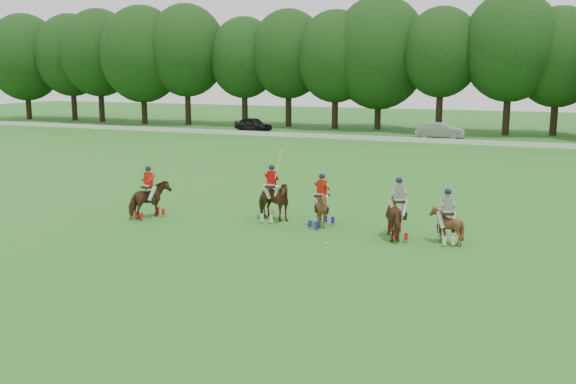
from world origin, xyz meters
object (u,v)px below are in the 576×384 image
at_px(polo_red_b, 272,200).
at_px(polo_ball, 326,243).
at_px(polo_stripe_b, 446,224).
at_px(polo_red_c, 322,208).
at_px(polo_stripe_a, 398,216).
at_px(car_left, 253,124).
at_px(car_mid, 440,130).
at_px(polo_red_a, 149,199).

relative_size(polo_red_b, polo_ball, 33.01).
bearing_deg(polo_stripe_b, polo_red_b, 173.19).
xyz_separation_m(polo_red_b, polo_ball, (3.47, -2.81, -0.84)).
height_order(polo_red_c, polo_stripe_a, polo_stripe_a).
distance_m(car_left, car_mid, 19.93).
bearing_deg(car_left, polo_red_b, -140.75).
distance_m(polo_stripe_b, polo_ball, 4.57).
relative_size(car_left, polo_ball, 47.54).
relative_size(polo_red_b, polo_stripe_b, 1.43).
bearing_deg(polo_stripe_b, polo_stripe_a, 179.15).
relative_size(polo_red_a, polo_ball, 25.66).
bearing_deg(polo_stripe_a, polo_red_c, 170.78).
bearing_deg(polo_red_b, car_left, 116.83).
bearing_deg(polo_stripe_b, polo_ball, -155.09).
height_order(polo_red_a, polo_ball, polo_red_a).
xyz_separation_m(polo_stripe_b, polo_ball, (-4.10, -1.90, -0.68)).
xyz_separation_m(car_left, polo_red_a, (14.00, -39.49, 0.11)).
height_order(polo_stripe_a, polo_stripe_b, polo_stripe_a).
bearing_deg(polo_stripe_a, polo_red_b, 171.30).
distance_m(polo_red_a, polo_red_b, 5.39).
relative_size(car_left, polo_stripe_a, 1.79).
bearing_deg(car_left, polo_ball, -138.50).
height_order(car_left, car_mid, car_mid).
xyz_separation_m(car_left, polo_stripe_a, (24.85, -38.70, 0.14)).
bearing_deg(polo_stripe_b, car_left, 124.58).
distance_m(polo_red_c, polo_stripe_b, 5.19).
bearing_deg(car_left, car_mid, -77.58).
bearing_deg(car_left, polo_red_c, -138.14).
bearing_deg(polo_red_a, polo_stripe_b, 3.44).
distance_m(polo_red_c, polo_stripe_a, 3.36).
bearing_deg(car_left, polo_red_a, -148.05).
distance_m(car_left, polo_stripe_a, 45.99).
distance_m(car_mid, polo_red_c, 38.19).
relative_size(polo_red_a, polo_red_c, 1.03).
bearing_deg(polo_red_b, car_mid, 88.79).
xyz_separation_m(polo_red_a, polo_red_b, (5.13, 1.67, 0.05)).
height_order(polo_stripe_a, polo_ball, polo_stripe_a).
xyz_separation_m(polo_red_c, polo_stripe_a, (3.31, -0.54, 0.07)).
height_order(polo_stripe_b, polo_ball, polo_stripe_b).
relative_size(polo_red_a, polo_stripe_a, 0.97).
relative_size(car_left, polo_red_c, 1.90).
bearing_deg(car_mid, polo_ball, 179.84).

